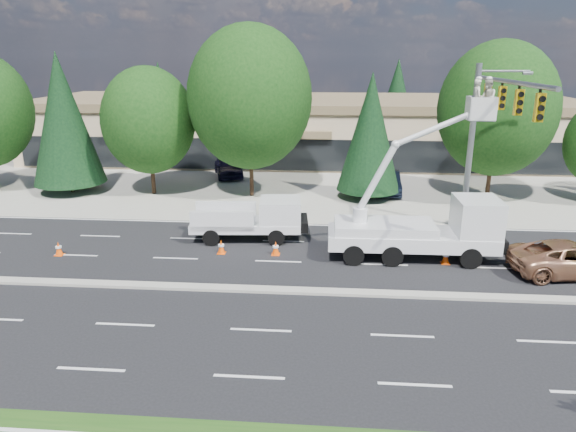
# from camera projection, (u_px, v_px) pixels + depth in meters

# --- Properties ---
(ground) EXTENTS (140.00, 140.00, 0.00)m
(ground) POSITION_uv_depth(u_px,v_px,m) (271.00, 291.00, 21.39)
(ground) COLOR black
(ground) RESTS_ON ground
(concrete_apron) EXTENTS (140.00, 22.00, 0.01)m
(concrete_apron) POSITION_uv_depth(u_px,v_px,m) (299.00, 180.00, 40.40)
(concrete_apron) COLOR gray
(concrete_apron) RESTS_ON ground
(road_median) EXTENTS (120.00, 0.55, 0.12)m
(road_median) POSITION_uv_depth(u_px,v_px,m) (271.00, 290.00, 21.37)
(road_median) COLOR gray
(road_median) RESTS_ON ground
(strip_mall) EXTENTS (50.40, 15.40, 5.50)m
(strip_mall) POSITION_uv_depth(u_px,v_px,m) (305.00, 127.00, 49.03)
(strip_mall) COLOR tan
(strip_mall) RESTS_ON ground
(tree_front_b) EXTENTS (4.91, 4.91, 9.68)m
(tree_front_b) POSITION_uv_depth(u_px,v_px,m) (63.00, 119.00, 35.29)
(tree_front_b) COLOR #332114
(tree_front_b) RESTS_ON ground
(tree_front_c) EXTENTS (6.32, 6.32, 8.77)m
(tree_front_c) POSITION_uv_depth(u_px,v_px,m) (148.00, 121.00, 34.86)
(tree_front_c) COLOR #332114
(tree_front_c) RESTS_ON ground
(tree_front_d) EXTENTS (8.24, 8.24, 11.44)m
(tree_front_d) POSITION_uv_depth(u_px,v_px,m) (250.00, 98.00, 33.86)
(tree_front_d) COLOR #332114
(tree_front_d) RESTS_ON ground
(tree_front_e) EXTENTS (4.26, 4.26, 8.40)m
(tree_front_e) POSITION_uv_depth(u_px,v_px,m) (370.00, 132.00, 33.92)
(tree_front_e) COLOR #332114
(tree_front_e) RESTS_ON ground
(tree_front_f) EXTENTS (7.49, 7.49, 10.40)m
(tree_front_f) POSITION_uv_depth(u_px,v_px,m) (497.00, 109.00, 32.84)
(tree_front_f) COLOR #332114
(tree_front_f) RESTS_ON ground
(tree_back_a) EXTENTS (4.38, 4.38, 8.64)m
(tree_back_a) POSITION_uv_depth(u_px,v_px,m) (160.00, 96.00, 61.28)
(tree_back_a) COLOR #332114
(tree_back_a) RESTS_ON ground
(tree_back_b) EXTENTS (5.61, 5.61, 11.06)m
(tree_back_b) POSITION_uv_depth(u_px,v_px,m) (276.00, 86.00, 59.83)
(tree_back_b) COLOR #332114
(tree_back_b) RESTS_ON ground
(tree_back_c) EXTENTS (4.57, 4.57, 9.01)m
(tree_back_c) POSITION_uv_depth(u_px,v_px,m) (397.00, 96.00, 59.11)
(tree_back_c) COLOR #332114
(tree_back_c) RESTS_ON ground
(tree_back_d) EXTENTS (5.19, 5.19, 10.23)m
(tree_back_d) POSITION_uv_depth(u_px,v_px,m) (505.00, 91.00, 58.01)
(tree_back_d) COLOR #332114
(tree_back_d) RESTS_ON ground
(signal_mast) EXTENTS (2.76, 10.16, 9.00)m
(signal_mast) POSITION_uv_depth(u_px,v_px,m) (485.00, 125.00, 25.51)
(signal_mast) COLOR gray
(signal_mast) RESTS_ON ground
(utility_pickup) EXTENTS (5.90, 2.62, 2.20)m
(utility_pickup) POSITION_uv_depth(u_px,v_px,m) (254.00, 223.00, 27.16)
(utility_pickup) COLOR silver
(utility_pickup) RESTS_ON ground
(bucket_truck) EXTENTS (8.22, 2.64, 8.53)m
(bucket_truck) POSITION_uv_depth(u_px,v_px,m) (429.00, 222.00, 24.29)
(bucket_truck) COLOR silver
(bucket_truck) RESTS_ON ground
(traffic_cone_a) EXTENTS (0.40, 0.40, 0.70)m
(traffic_cone_a) POSITION_uv_depth(u_px,v_px,m) (59.00, 249.00, 25.12)
(traffic_cone_a) COLOR #FA4F07
(traffic_cone_a) RESTS_ON ground
(traffic_cone_b) EXTENTS (0.40, 0.40, 0.70)m
(traffic_cone_b) POSITION_uv_depth(u_px,v_px,m) (221.00, 247.00, 25.35)
(traffic_cone_b) COLOR #FA4F07
(traffic_cone_b) RESTS_ON ground
(traffic_cone_c) EXTENTS (0.40, 0.40, 0.70)m
(traffic_cone_c) POSITION_uv_depth(u_px,v_px,m) (276.00, 248.00, 25.18)
(traffic_cone_c) COLOR #FA4F07
(traffic_cone_c) RESTS_ON ground
(traffic_cone_d) EXTENTS (0.40, 0.40, 0.70)m
(traffic_cone_d) POSITION_uv_depth(u_px,v_px,m) (446.00, 257.00, 24.11)
(traffic_cone_d) COLOR #FA4F07
(traffic_cone_d) RESTS_ON ground
(minivan) EXTENTS (5.63, 3.07, 1.50)m
(minivan) POSITION_uv_depth(u_px,v_px,m) (572.00, 258.00, 22.83)
(minivan) COLOR #AC7653
(minivan) RESTS_ON ground
(parked_car_west) EXTENTS (3.35, 5.27, 1.67)m
(parked_car_west) POSITION_uv_depth(u_px,v_px,m) (228.00, 166.00, 41.39)
(parked_car_west) COLOR black
(parked_car_west) RESTS_ON ground
(parked_car_east) EXTENTS (1.70, 4.64, 1.52)m
(parked_car_east) POSITION_uv_depth(u_px,v_px,m) (388.00, 182.00, 36.41)
(parked_car_east) COLOR black
(parked_car_east) RESTS_ON ground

